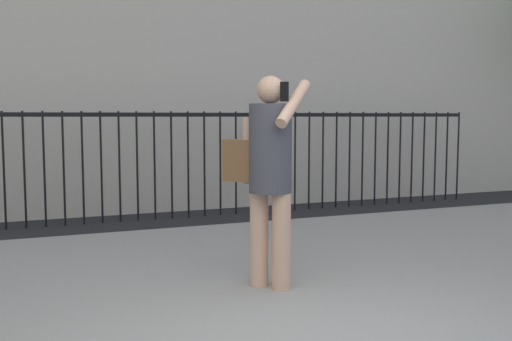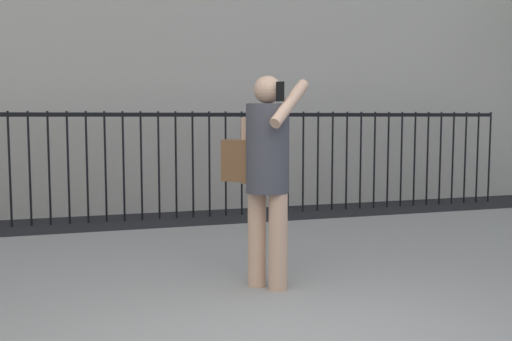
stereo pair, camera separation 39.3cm
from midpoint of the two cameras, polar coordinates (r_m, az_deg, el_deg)
sidewalk at (r=5.26m, az=-2.68°, el=-10.74°), size 28.00×4.40×0.15m
iron_fence at (r=8.69m, az=-9.02°, el=1.90°), size 12.03×0.04×1.60m
pedestrian_on_phone at (r=4.65m, az=3.28°, el=0.44°), size 0.66×0.71×1.69m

